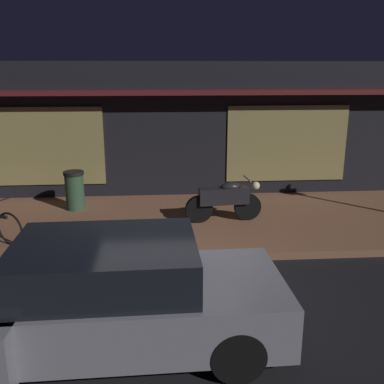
# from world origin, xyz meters

# --- Properties ---
(ground_plane) EXTENTS (60.00, 60.00, 0.00)m
(ground_plane) POSITION_xyz_m (0.00, 0.00, 0.00)
(ground_plane) COLOR black
(sidewalk_slab) EXTENTS (18.00, 4.00, 0.15)m
(sidewalk_slab) POSITION_xyz_m (0.00, 3.00, 0.07)
(sidewalk_slab) COLOR brown
(sidewalk_slab) RESTS_ON ground_plane
(storefront_building) EXTENTS (18.00, 3.30, 3.60)m
(storefront_building) POSITION_xyz_m (0.00, 6.39, 1.80)
(storefront_building) COLOR black
(storefront_building) RESTS_ON ground_plane
(motorcycle) EXTENTS (1.70, 0.55, 0.97)m
(motorcycle) POSITION_xyz_m (1.25, 2.82, 0.65)
(motorcycle) COLOR black
(motorcycle) RESTS_ON sidewalk_slab
(trash_bin) EXTENTS (0.48, 0.48, 0.93)m
(trash_bin) POSITION_xyz_m (-2.22, 3.94, 0.62)
(trash_bin) COLOR #2D4C33
(trash_bin) RESTS_ON sidewalk_slab
(parked_car_far) EXTENTS (4.14, 1.85, 1.42)m
(parked_car_far) POSITION_xyz_m (-0.74, -1.39, 0.70)
(parked_car_far) COLOR black
(parked_car_far) RESTS_ON ground_plane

